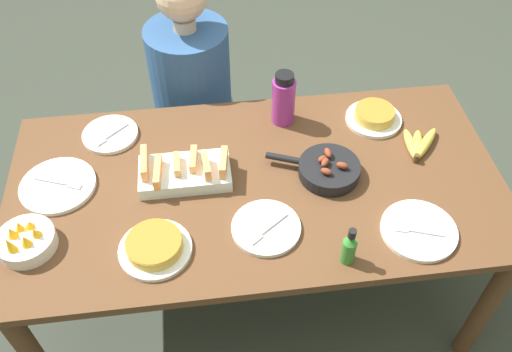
# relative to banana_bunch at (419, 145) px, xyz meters

# --- Properties ---
(ground_plane) EXTENTS (14.00, 14.00, 0.00)m
(ground_plane) POSITION_rel_banana_bunch_xyz_m (-0.62, -0.09, -0.75)
(ground_plane) COLOR #383D33
(dining_table) EXTENTS (1.75, 0.89, 0.74)m
(dining_table) POSITION_rel_banana_bunch_xyz_m (-0.62, -0.09, -0.11)
(dining_table) COLOR brown
(dining_table) RESTS_ON ground_plane
(banana_bunch) EXTENTS (0.16, 0.18, 0.04)m
(banana_bunch) POSITION_rel_banana_bunch_xyz_m (0.00, 0.00, 0.00)
(banana_bunch) COLOR gold
(banana_bunch) RESTS_ON dining_table
(melon_tray) EXTENTS (0.32, 0.18, 0.10)m
(melon_tray) POSITION_rel_banana_bunch_xyz_m (-0.87, -0.04, 0.02)
(melon_tray) COLOR silver
(melon_tray) RESTS_ON dining_table
(skillet) EXTENTS (0.33, 0.22, 0.08)m
(skillet) POSITION_rel_banana_bunch_xyz_m (-0.37, -0.08, 0.01)
(skillet) COLOR black
(skillet) RESTS_ON dining_table
(frittata_plate_center) EXTENTS (0.23, 0.23, 0.06)m
(frittata_plate_center) POSITION_rel_banana_bunch_xyz_m (-0.98, -0.34, 0.01)
(frittata_plate_center) COLOR silver
(frittata_plate_center) RESTS_ON dining_table
(frittata_plate_side) EXTENTS (0.22, 0.22, 0.06)m
(frittata_plate_side) POSITION_rel_banana_bunch_xyz_m (-0.12, 0.17, 0.01)
(frittata_plate_side) COLOR silver
(frittata_plate_side) RESTS_ON dining_table
(empty_plate_near_front) EXTENTS (0.26, 0.26, 0.02)m
(empty_plate_near_front) POSITION_rel_banana_bunch_xyz_m (-1.32, -0.03, -0.01)
(empty_plate_near_front) COLOR silver
(empty_plate_near_front) RESTS_ON dining_table
(empty_plate_far_left) EXTENTS (0.23, 0.23, 0.02)m
(empty_plate_far_left) POSITION_rel_banana_bunch_xyz_m (-0.62, -0.30, -0.01)
(empty_plate_far_left) COLOR silver
(empty_plate_far_left) RESTS_ON dining_table
(empty_plate_far_right) EXTENTS (0.25, 0.25, 0.02)m
(empty_plate_far_right) POSITION_rel_banana_bunch_xyz_m (-0.12, -0.38, -0.01)
(empty_plate_far_right) COLOR silver
(empty_plate_far_right) RESTS_ON dining_table
(empty_plate_mid_edge) EXTENTS (0.21, 0.21, 0.02)m
(empty_plate_mid_edge) POSITION_rel_banana_bunch_xyz_m (-1.15, 0.21, -0.01)
(empty_plate_mid_edge) COLOR silver
(empty_plate_mid_edge) RESTS_ON dining_table
(fruit_bowl_mango) EXTENTS (0.19, 0.19, 0.11)m
(fruit_bowl_mango) POSITION_rel_banana_bunch_xyz_m (-1.38, -0.27, 0.01)
(fruit_bowl_mango) COLOR silver
(fruit_bowl_mango) RESTS_ON dining_table
(water_bottle) EXTENTS (0.09, 0.09, 0.22)m
(water_bottle) POSITION_rel_banana_bunch_xyz_m (-0.48, 0.22, 0.09)
(water_bottle) COLOR #992D89
(water_bottle) RESTS_ON dining_table
(hot_sauce_bottle) EXTENTS (0.05, 0.05, 0.15)m
(hot_sauce_bottle) POSITION_rel_banana_bunch_xyz_m (-0.38, -0.45, 0.05)
(hot_sauce_bottle) COLOR #337F2D
(hot_sauce_bottle) RESTS_ON dining_table
(person_figure) EXTENTS (0.39, 0.39, 1.20)m
(person_figure) POSITION_rel_banana_bunch_xyz_m (-0.83, 0.59, -0.26)
(person_figure) COLOR black
(person_figure) RESTS_ON ground_plane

